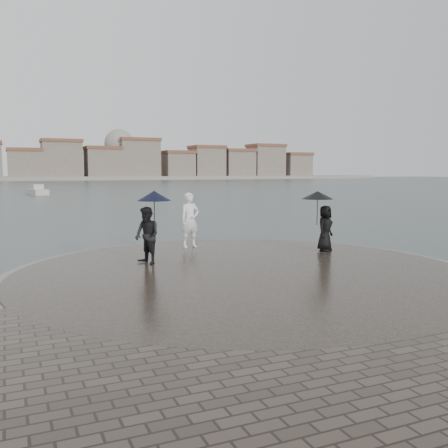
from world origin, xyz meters
name	(u,v)px	position (x,y,z in m)	size (l,w,h in m)	color
ground	(320,319)	(0.00, 0.00, 0.00)	(400.00, 400.00, 0.00)	#2B3835
kerb_ring	(244,277)	(0.00, 3.50, 0.16)	(12.50, 12.50, 0.32)	gray
quay_tip	(244,276)	(0.00, 3.50, 0.18)	(11.90, 11.90, 0.36)	#2D261E
statue	(190,220)	(0.04, 7.78, 1.29)	(0.68, 0.45, 1.86)	white
visitor_left	(149,225)	(-2.03, 5.41, 1.45)	(1.16, 1.06, 2.04)	black
visitor_right	(322,216)	(3.72, 5.33, 1.50)	(1.21, 1.06, 1.95)	black
far_skyline	(3,162)	(-6.29, 160.71, 5.61)	(260.00, 20.00, 37.00)	gray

